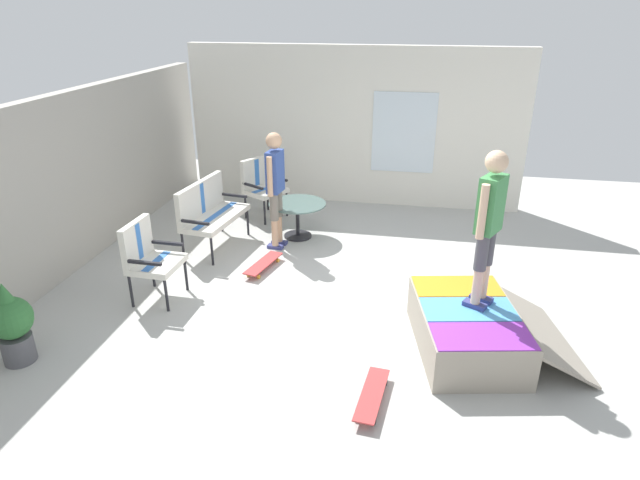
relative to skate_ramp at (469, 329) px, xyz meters
The scene contains 13 objects.
ground_plane 1.58m from the skate_ramp, 61.84° to the left, with size 12.00×12.00×0.10m, color #B2B2AD.
back_wall_cinderblock 5.50m from the skate_ramp, 82.22° to the left, with size 9.00×0.20×2.37m.
house_facade 5.03m from the skate_ramp, 22.30° to the left, with size 0.23×6.00×2.80m.
skate_ramp is the anchor object (origin of this frame).
patio_bench 4.26m from the skate_ramp, 61.32° to the left, with size 1.31×0.71×1.02m.
patio_chair_near_house 4.80m from the skate_ramp, 43.98° to the left, with size 0.81×0.78×1.02m.
patio_chair_by_wall 3.91m from the skate_ramp, 84.20° to the left, with size 0.64×0.57×1.02m.
patio_table 3.63m from the skate_ramp, 43.37° to the left, with size 0.90×0.90×0.57m.
person_watching 3.60m from the skate_ramp, 50.75° to the left, with size 0.48×0.27×1.76m.
person_skater 1.23m from the skate_ramp, 29.86° to the right, with size 0.44×0.34×1.67m.
skateboard_by_bench 3.06m from the skate_ramp, 62.35° to the left, with size 0.82×0.38×0.10m.
skateboard_spare 1.43m from the skate_ramp, 138.93° to the left, with size 0.82×0.28×0.10m.
potted_plant 4.76m from the skate_ramp, 103.48° to the left, with size 0.44×0.44×0.92m.
Camera 1 is at (-5.88, -0.72, 3.45)m, focal length 30.44 mm.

